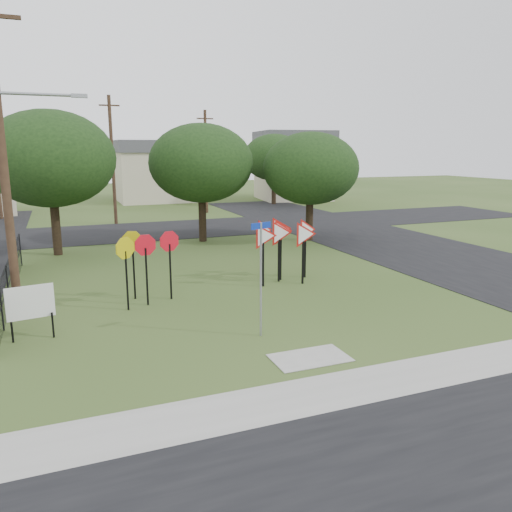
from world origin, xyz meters
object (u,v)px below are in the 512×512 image
Objects in this scene: stop_sign_cluster at (144,251)px; yield_sign_cluster at (282,235)px; info_board at (30,304)px; street_name_sign at (261,273)px.

yield_sign_cluster reaches higher than stop_sign_cluster.
stop_sign_cluster is 4.34m from info_board.
yield_sign_cluster is 9.97m from info_board.
street_name_sign reaches higher than stop_sign_cluster.
info_board is at bearing -159.87° from yield_sign_cluster.
street_name_sign is at bearing -59.73° from stop_sign_cluster.
yield_sign_cluster is (3.18, 5.51, 0.00)m from street_name_sign.
yield_sign_cluster reaches higher than info_board.
yield_sign_cluster is 2.06× the size of info_board.
stop_sign_cluster reaches higher than info_board.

